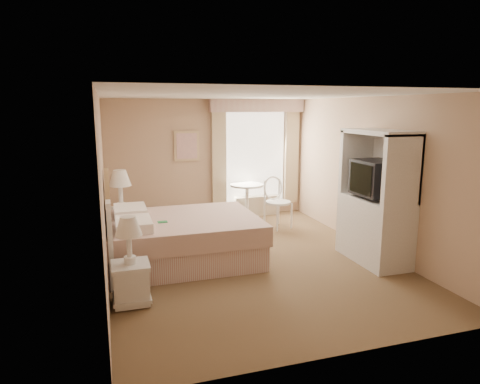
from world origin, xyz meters
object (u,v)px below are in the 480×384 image
object	(u,v)px
round_table	(247,196)
nightstand_far	(122,216)
armoire	(376,208)
bed	(175,237)
nightstand_near	(131,272)
cafe_chair	(276,198)

from	to	relation	value
round_table	nightstand_far	bearing A→B (deg)	-160.00
nightstand_far	armoire	xyz separation A→B (m)	(3.65, -2.06, 0.35)
bed	nightstand_far	distance (m)	1.40
nightstand_near	cafe_chair	distance (m)	3.94
bed	nightstand_near	world-z (taller)	bed
nightstand_far	round_table	distance (m)	2.76
armoire	nightstand_near	bearing A→B (deg)	-173.47
nightstand_near	nightstand_far	xyz separation A→B (m)	(0.00, 2.48, 0.07)
bed	cafe_chair	world-z (taller)	bed
nightstand_far	bed	bearing A→B (deg)	-58.50
bed	nightstand_far	size ratio (longest dim) A/B	1.81
bed	armoire	xyz separation A→B (m)	(2.93, -0.88, 0.45)
nightstand_far	cafe_chair	world-z (taller)	nightstand_far
bed	nightstand_far	bearing A→B (deg)	121.50
nightstand_near	nightstand_far	bearing A→B (deg)	90.00
nightstand_near	cafe_chair	size ratio (longest dim) A/B	1.06
nightstand_far	cafe_chair	bearing A→B (deg)	2.89
round_table	armoire	world-z (taller)	armoire
cafe_chair	nightstand_far	bearing A→B (deg)	163.23
nightstand_near	armoire	xyz separation A→B (m)	(3.65, 0.42, 0.43)
bed	nightstand_far	xyz separation A→B (m)	(-0.73, 1.19, 0.10)
nightstand_far	armoire	bearing A→B (deg)	-29.47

